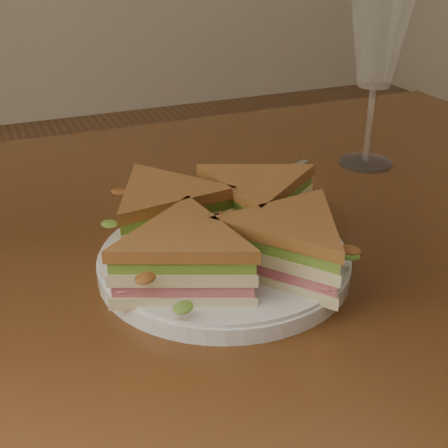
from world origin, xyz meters
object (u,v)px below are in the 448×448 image
Objects in this scene: plate at (224,262)px; sandwich_wedges at (224,229)px; spoon at (240,188)px; wine_glass at (378,46)px; table at (215,302)px; knife at (191,190)px.

sandwich_wedges is (-0.00, 0.00, 0.04)m from plate.
plate reaches higher than spoon.
wine_glass is (0.20, 0.02, 0.16)m from spoon.
table is 5.74× the size of knife.
wine_glass is (0.30, 0.19, 0.12)m from sandwich_wedges.
knife is at bearing 84.11° from table.
sandwich_wedges is at bearing -141.82° from spoon.
table is 6.92× the size of spoon.
spoon is 0.26m from wine_glass.
table is 0.17m from sandwich_wedges.
wine_glass reaches higher than table.
table is 3.81× the size of sandwich_wedges.
plate is 1.43× the size of spoon.
sandwich_wedges is 1.51× the size of knife.
table is at bearing 73.73° from sandwich_wedges.
table is at bearing -152.11° from spoon.
wine_glass is at bearing -17.40° from spoon.
sandwich_wedges is 1.81× the size of spoon.
spoon is at bearing -174.67° from wine_glass.
sandwich_wedges reaches higher than knife.
sandwich_wedges reaches higher than table.
sandwich_wedges is 0.20m from knife.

